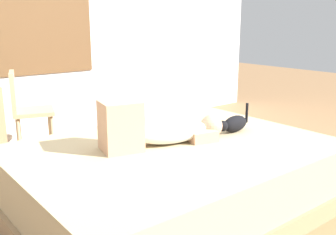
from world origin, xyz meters
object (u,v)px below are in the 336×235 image
Objects in this scene: person_lying at (159,129)px; cat at (234,124)px; bed at (174,177)px; chair_by_desk at (25,107)px.

person_lying is 2.63× the size of cat.
bed is 2.39× the size of person_lying.
person_lying is 1.69m from chair_by_desk.
cat is at bearing -2.71° from bed.
cat is (0.58, -0.03, 0.30)m from bed.
person_lying is at bearing 127.95° from bed.
person_lying is 1.09× the size of chair_by_desk.
chair_by_desk is at bearing 120.45° from cat.
cat is at bearing -59.55° from chair_by_desk.
cat is (0.65, -0.12, -0.05)m from person_lying.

